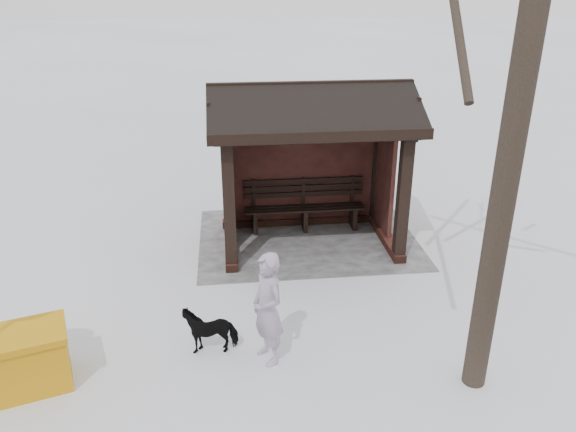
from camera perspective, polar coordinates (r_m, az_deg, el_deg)
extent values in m
plane|color=white|center=(10.86, 2.13, -2.76)|extent=(120.00, 120.00, 0.00)
cube|color=#95959A|center=(11.03, 1.98, -2.26)|extent=(4.20, 3.20, 0.02)
cube|color=#391C14|center=(11.63, 1.49, -0.46)|extent=(3.30, 0.22, 0.16)
cube|color=#391C14|center=(11.13, 9.80, -1.97)|extent=(0.22, 2.10, 0.16)
cube|color=#391C14|center=(10.72, -5.83, -2.76)|extent=(0.22, 2.10, 0.16)
cube|color=black|center=(9.92, 11.60, 1.42)|extent=(0.20, 0.20, 2.30)
cube|color=black|center=(9.46, -5.98, 0.67)|extent=(0.20, 0.20, 2.30)
cube|color=black|center=(11.54, 8.97, 4.75)|extent=(0.20, 0.20, 2.30)
cube|color=black|center=(11.14, -6.14, 4.23)|extent=(0.20, 0.20, 2.30)
cube|color=black|center=(11.22, 1.55, 4.92)|extent=(2.80, 0.08, 2.14)
cube|color=black|center=(10.98, 9.77, 4.17)|extent=(0.08, 1.17, 2.14)
cube|color=black|center=(10.57, -6.11, 3.60)|extent=(0.08, 1.17, 2.14)
cube|color=black|center=(9.19, 3.18, 8.06)|extent=(3.40, 0.20, 0.18)
cube|color=black|center=(10.91, 1.61, 10.55)|extent=(3.40, 0.20, 0.18)
cylinder|color=black|center=(6.23, 23.40, 16.91)|extent=(0.29, 0.29, 8.55)
imported|color=#A395AF|center=(7.37, -2.08, -9.43)|extent=(0.58, 0.68, 1.58)
imported|color=black|center=(7.91, -7.90, -11.22)|extent=(0.76, 0.37, 0.63)
cube|color=#C4820B|center=(7.87, -25.06, -13.38)|extent=(1.14, 0.92, 0.71)
cube|color=#C4820B|center=(7.66, -25.57, -10.95)|extent=(1.21, 0.99, 0.09)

